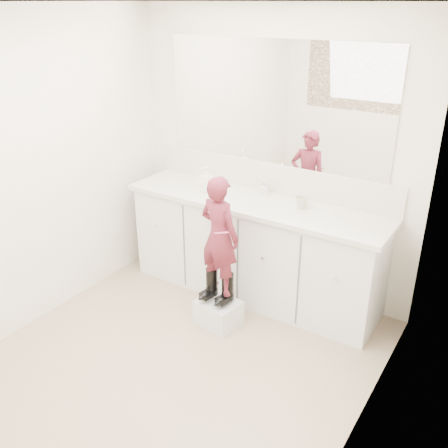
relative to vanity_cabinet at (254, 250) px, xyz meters
The scene contains 17 objects.
floor 1.30m from the vanity_cabinet, 90.00° to the right, with size 3.00×3.00×0.00m, color #856B57.
ceiling 2.32m from the vanity_cabinet, 90.00° to the right, with size 3.00×3.00×0.00m, color white.
wall_back 0.82m from the vanity_cabinet, 90.00° to the left, with size 2.60×2.60×0.00m, color beige.
wall_left 1.95m from the vanity_cabinet, 136.70° to the right, with size 3.00×3.00×0.00m, color beige.
wall_right 1.95m from the vanity_cabinet, 43.30° to the right, with size 3.00×3.00×0.00m, color beige.
vanity_cabinet is the anchor object (origin of this frame).
countertop 0.45m from the vanity_cabinet, 90.00° to the right, with size 2.28×0.58×0.04m, color beige.
backsplash 0.64m from the vanity_cabinet, 90.00° to the left, with size 2.28×0.03×0.25m, color beige.
mirror 1.24m from the vanity_cabinet, 90.00° to the left, with size 2.00×0.02×1.00m, color white.
faucet 0.54m from the vanity_cabinet, 90.00° to the left, with size 0.08×0.08×0.10m, color silver.
cup 0.65m from the vanity_cabinet, ahead, with size 0.10×0.10×0.10m, color #BFB699.
soap_bottle 0.74m from the vanity_cabinet, behind, with size 0.10×0.10×0.22m, color white.
step_stool 0.65m from the vanity_cabinet, 90.02° to the right, with size 0.32×0.27×0.21m, color silver.
boot_left 0.56m from the vanity_cabinet, 97.83° to the right, with size 0.10×0.18×0.27m, color black, non-canonical shape.
boot_right 0.56m from the vanity_cabinet, 82.21° to the right, with size 0.10×0.18×0.27m, color black, non-canonical shape.
toddler 0.65m from the vanity_cabinet, 90.02° to the right, with size 0.35×0.23×0.95m, color #9E3040.
toothbrush 0.76m from the vanity_cabinet, 83.64° to the right, with size 0.01×0.01×0.14m, color #E55983.
Camera 1 is at (1.87, -2.16, 2.41)m, focal length 40.00 mm.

